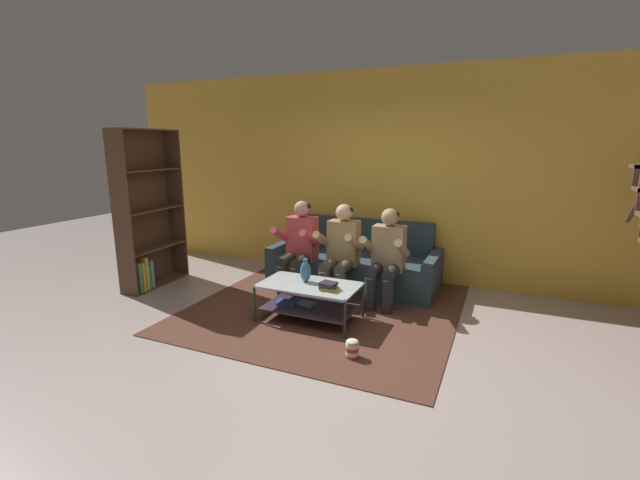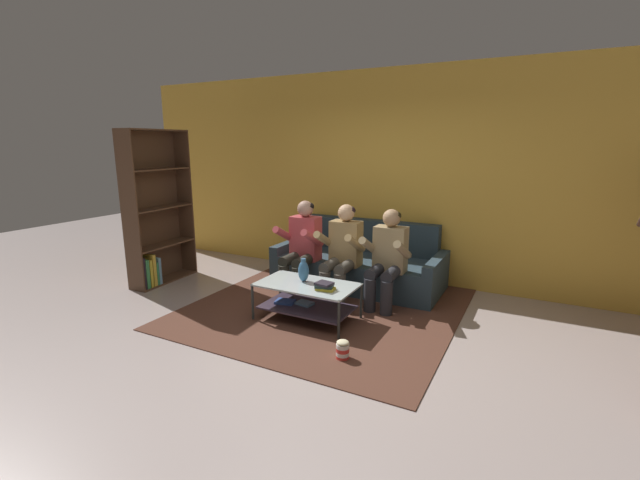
{
  "view_description": "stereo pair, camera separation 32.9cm",
  "coord_description": "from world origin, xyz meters",
  "px_view_note": "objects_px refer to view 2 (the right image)",
  "views": [
    {
      "loc": [
        1.7,
        -3.48,
        1.92
      ],
      "look_at": [
        -0.26,
        0.96,
        0.81
      ],
      "focal_mm": 24.0,
      "sensor_mm": 36.0,
      "label": 1
    },
    {
      "loc": [
        2.0,
        -3.33,
        1.92
      ],
      "look_at": [
        -0.26,
        0.96,
        0.81
      ],
      "focal_mm": 24.0,
      "sensor_mm": 36.0,
      "label": 2
    }
  ],
  "objects_px": {
    "person_seated_left": "(302,244)",
    "coffee_table": "(306,296)",
    "popcorn_tub": "(343,350)",
    "couch": "(360,265)",
    "bookshelf": "(154,220)",
    "person_seated_middle": "(342,249)",
    "book_stack": "(325,286)",
    "vase": "(303,271)",
    "person_seated_right": "(387,255)"
  },
  "relations": [
    {
      "from": "person_seated_left",
      "to": "person_seated_middle",
      "type": "relative_size",
      "value": 1.01
    },
    {
      "from": "person_seated_middle",
      "to": "bookshelf",
      "type": "height_order",
      "value": "bookshelf"
    },
    {
      "from": "bookshelf",
      "to": "popcorn_tub",
      "type": "bearing_deg",
      "value": -14.24
    },
    {
      "from": "person_seated_left",
      "to": "bookshelf",
      "type": "distance_m",
      "value": 2.09
    },
    {
      "from": "person_seated_middle",
      "to": "popcorn_tub",
      "type": "xyz_separation_m",
      "value": [
        0.67,
        -1.44,
        -0.54
      ]
    },
    {
      "from": "person_seated_right",
      "to": "coffee_table",
      "type": "distance_m",
      "value": 1.09
    },
    {
      "from": "coffee_table",
      "to": "couch",
      "type": "bearing_deg",
      "value": 87.42
    },
    {
      "from": "book_stack",
      "to": "person_seated_right",
      "type": "bearing_deg",
      "value": 67.2
    },
    {
      "from": "person_seated_middle",
      "to": "book_stack",
      "type": "relative_size",
      "value": 5.3
    },
    {
      "from": "couch",
      "to": "popcorn_tub",
      "type": "bearing_deg",
      "value": -71.5
    },
    {
      "from": "person_seated_left",
      "to": "person_seated_middle",
      "type": "xyz_separation_m",
      "value": [
        0.58,
        -0.0,
        -0.0
      ]
    },
    {
      "from": "person_seated_left",
      "to": "popcorn_tub",
      "type": "relative_size",
      "value": 6.47
    },
    {
      "from": "couch",
      "to": "bookshelf",
      "type": "xyz_separation_m",
      "value": [
        -2.57,
        -1.19,
        0.61
      ]
    },
    {
      "from": "coffee_table",
      "to": "person_seated_right",
      "type": "bearing_deg",
      "value": 51.2
    },
    {
      "from": "popcorn_tub",
      "to": "couch",
      "type": "bearing_deg",
      "value": 108.5
    },
    {
      "from": "person_seated_left",
      "to": "bookshelf",
      "type": "xyz_separation_m",
      "value": [
        -1.98,
        -0.61,
        0.24
      ]
    },
    {
      "from": "popcorn_tub",
      "to": "vase",
      "type": "bearing_deg",
      "value": 139.3
    },
    {
      "from": "couch",
      "to": "person_seated_left",
      "type": "bearing_deg",
      "value": -135.28
    },
    {
      "from": "person_seated_left",
      "to": "person_seated_middle",
      "type": "bearing_deg",
      "value": -0.08
    },
    {
      "from": "person_seated_middle",
      "to": "popcorn_tub",
      "type": "distance_m",
      "value": 1.68
    },
    {
      "from": "book_stack",
      "to": "bookshelf",
      "type": "relative_size",
      "value": 0.11
    },
    {
      "from": "couch",
      "to": "coffee_table",
      "type": "relative_size",
      "value": 2.08
    },
    {
      "from": "coffee_table",
      "to": "popcorn_tub",
      "type": "xyz_separation_m",
      "value": [
        0.74,
        -0.63,
        -0.18
      ]
    },
    {
      "from": "person_seated_middle",
      "to": "coffee_table",
      "type": "xyz_separation_m",
      "value": [
        -0.06,
        -0.81,
        -0.36
      ]
    },
    {
      "from": "couch",
      "to": "person_seated_middle",
      "type": "distance_m",
      "value": 0.68
    },
    {
      "from": "book_stack",
      "to": "bookshelf",
      "type": "height_order",
      "value": "bookshelf"
    },
    {
      "from": "person_seated_middle",
      "to": "person_seated_right",
      "type": "height_order",
      "value": "person_seated_middle"
    },
    {
      "from": "person_seated_left",
      "to": "coffee_table",
      "type": "relative_size",
      "value": 1.1
    },
    {
      "from": "bookshelf",
      "to": "popcorn_tub",
      "type": "distance_m",
      "value": 3.44
    },
    {
      "from": "person_seated_right",
      "to": "vase",
      "type": "bearing_deg",
      "value": -133.48
    },
    {
      "from": "person_seated_left",
      "to": "vase",
      "type": "distance_m",
      "value": 0.88
    },
    {
      "from": "person_seated_right",
      "to": "bookshelf",
      "type": "xyz_separation_m",
      "value": [
        -3.15,
        -0.61,
        0.26
      ]
    },
    {
      "from": "couch",
      "to": "coffee_table",
      "type": "xyz_separation_m",
      "value": [
        -0.06,
        -1.38,
        0.0
      ]
    },
    {
      "from": "person_seated_left",
      "to": "person_seated_right",
      "type": "xyz_separation_m",
      "value": [
        1.17,
        -0.0,
        -0.01
      ]
    },
    {
      "from": "coffee_table",
      "to": "vase",
      "type": "distance_m",
      "value": 0.28
    },
    {
      "from": "person_seated_middle",
      "to": "coffee_table",
      "type": "relative_size",
      "value": 1.09
    },
    {
      "from": "person_seated_left",
      "to": "vase",
      "type": "xyz_separation_m",
      "value": [
        0.46,
        -0.75,
        -0.1
      ]
    },
    {
      "from": "person_seated_middle",
      "to": "book_stack",
      "type": "xyz_separation_m",
      "value": [
        0.21,
        -0.89,
        -0.18
      ]
    },
    {
      "from": "bookshelf",
      "to": "coffee_table",
      "type": "bearing_deg",
      "value": -4.36
    },
    {
      "from": "coffee_table",
      "to": "popcorn_tub",
      "type": "relative_size",
      "value": 5.87
    },
    {
      "from": "coffee_table",
      "to": "book_stack",
      "type": "distance_m",
      "value": 0.34
    },
    {
      "from": "person_seated_right",
      "to": "popcorn_tub",
      "type": "relative_size",
      "value": 6.32
    },
    {
      "from": "person_seated_left",
      "to": "coffee_table",
      "type": "distance_m",
      "value": 1.03
    },
    {
      "from": "person_seated_middle",
      "to": "book_stack",
      "type": "height_order",
      "value": "person_seated_middle"
    },
    {
      "from": "person_seated_left",
      "to": "person_seated_right",
      "type": "height_order",
      "value": "person_seated_left"
    },
    {
      "from": "person_seated_left",
      "to": "person_seated_right",
      "type": "relative_size",
      "value": 1.02
    },
    {
      "from": "vase",
      "to": "bookshelf",
      "type": "relative_size",
      "value": 0.13
    },
    {
      "from": "person_seated_left",
      "to": "vase",
      "type": "height_order",
      "value": "person_seated_left"
    },
    {
      "from": "person_seated_middle",
      "to": "person_seated_right",
      "type": "bearing_deg",
      "value": -0.15
    },
    {
      "from": "person_seated_middle",
      "to": "bookshelf",
      "type": "distance_m",
      "value": 2.65
    }
  ]
}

